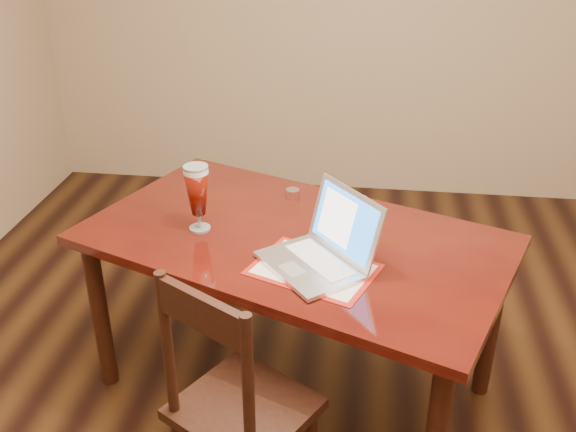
# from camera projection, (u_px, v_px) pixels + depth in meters

# --- Properties ---
(dining_table) EXTENTS (1.85, 1.45, 1.03)m
(dining_table) POSITION_uv_depth(u_px,v_px,m) (293.00, 255.00, 2.54)
(dining_table) COLOR #451009
(dining_table) RESTS_ON ground
(dining_chair) EXTENTS (0.56, 0.55, 0.98)m
(dining_chair) POSITION_uv_depth(u_px,v_px,m) (237.00, 407.00, 2.10)
(dining_chair) COLOR black
(dining_chair) RESTS_ON ground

